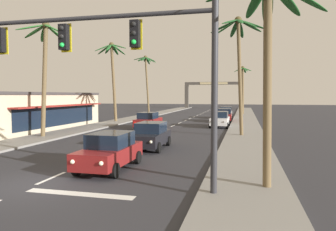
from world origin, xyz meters
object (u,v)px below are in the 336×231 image
at_px(palm_right_nearest, 267,21).
at_px(palm_right_farthest, 243,84).
at_px(storefront_strip_left, 30,111).
at_px(sedan_third_in_queue, 151,135).
at_px(sedan_lead_at_stop_bar, 110,151).
at_px(sedan_parked_mid_kerb, 225,115).
at_px(sedan_parked_far_kerb, 226,113).
at_px(palm_left_farthest, 146,71).
at_px(sedan_oncoming_far, 148,120).
at_px(town_gateway_arch, 214,91).
at_px(traffic_signal_mast, 109,50).
at_px(palm_left_second, 45,56).
at_px(palm_right_second, 239,44).
at_px(palm_left_third, 113,66).
at_px(sedan_parked_nearest_kerb, 220,119).

height_order(palm_right_nearest, palm_right_farthest, palm_right_farthest).
bearing_deg(storefront_strip_left, sedan_third_in_queue, -28.26).
relative_size(sedan_lead_at_stop_bar, sedan_parked_mid_kerb, 1.00).
bearing_deg(sedan_parked_far_kerb, palm_right_farthest, 76.07).
bearing_deg(palm_left_farthest, sedan_oncoming_far, -72.08).
height_order(palm_right_farthest, town_gateway_arch, palm_right_farthest).
bearing_deg(storefront_strip_left, palm_right_farthest, 55.18).
distance_m(traffic_signal_mast, sedan_oncoming_far, 21.27).
relative_size(sedan_lead_at_stop_bar, palm_left_second, 0.49).
bearing_deg(palm_left_second, palm_right_second, 16.81).
xyz_separation_m(sedan_lead_at_stop_bar, sedan_oncoming_far, (-3.50, 17.37, 0.00)).
xyz_separation_m(sedan_parked_mid_kerb, palm_right_farthest, (2.13, 15.33, 4.56)).
xyz_separation_m(sedan_lead_at_stop_bar, palm_left_third, (-10.16, 23.91, 6.26)).
distance_m(palm_left_second, palm_right_nearest, 19.11).
relative_size(palm_right_nearest, storefront_strip_left, 0.46).
xyz_separation_m(sedan_third_in_queue, palm_left_second, (-9.48, 2.85, 5.61)).
bearing_deg(traffic_signal_mast, palm_right_nearest, 12.46).
height_order(traffic_signal_mast, sedan_parked_nearest_kerb, traffic_signal_mast).
relative_size(sedan_parked_mid_kerb, sedan_parked_far_kerb, 1.00).
xyz_separation_m(sedan_parked_nearest_kerb, storefront_strip_left, (-18.10, -6.89, 1.00)).
bearing_deg(palm_left_second, palm_right_nearest, -33.11).
xyz_separation_m(palm_right_farthest, storefront_strip_left, (-20.29, -29.17, -3.57)).
bearing_deg(town_gateway_arch, sedan_oncoming_far, -92.02).
bearing_deg(sedan_parked_mid_kerb, palm_left_second, -124.05).
relative_size(sedan_oncoming_far, town_gateway_arch, 0.30).
relative_size(sedan_parked_mid_kerb, storefront_strip_left, 0.27).
height_order(sedan_oncoming_far, palm_right_second, palm_right_second).
height_order(sedan_parked_nearest_kerb, palm_left_second, palm_left_second).
relative_size(traffic_signal_mast, sedan_parked_far_kerb, 2.47).
bearing_deg(storefront_strip_left, sedan_oncoming_far, 17.65).
bearing_deg(palm_right_second, palm_right_nearest, -85.25).
relative_size(palm_left_third, palm_right_second, 1.03).
distance_m(sedan_third_in_queue, sedan_parked_mid_kerb, 22.07).
xyz_separation_m(sedan_oncoming_far, sedan_parked_nearest_kerb, (6.98, 3.35, 0.00)).
distance_m(sedan_lead_at_stop_bar, storefront_strip_left, 20.15).
bearing_deg(town_gateway_arch, storefront_strip_left, -103.32).
height_order(sedan_third_in_queue, storefront_strip_left, storefront_strip_left).
bearing_deg(sedan_third_in_queue, traffic_signal_mast, -82.77).
distance_m(sedan_parked_mid_kerb, storefront_strip_left, 22.86).
xyz_separation_m(sedan_parked_mid_kerb, palm_right_second, (1.95, -14.51, 6.69)).
xyz_separation_m(traffic_signal_mast, storefront_strip_left, (-15.94, 16.75, -3.17)).
height_order(palm_left_third, palm_right_nearest, palm_left_third).
bearing_deg(town_gateway_arch, palm_right_second, -82.59).
bearing_deg(palm_left_third, sedan_parked_mid_kerb, 15.38).
height_order(traffic_signal_mast, sedan_third_in_queue, traffic_signal_mast).
bearing_deg(palm_right_nearest, palm_left_farthest, 112.90).
height_order(sedan_parked_far_kerb, palm_left_farthest, palm_left_farthest).
height_order(palm_right_second, town_gateway_arch, palm_right_second).
height_order(sedan_lead_at_stop_bar, palm_right_second, palm_right_second).
relative_size(storefront_strip_left, town_gateway_arch, 1.11).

